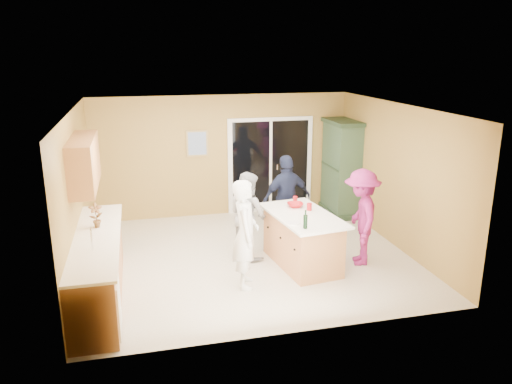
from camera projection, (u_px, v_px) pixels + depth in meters
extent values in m
plane|color=beige|center=(249.00, 257.00, 8.75)|extent=(5.50, 5.50, 0.00)
cube|color=white|center=(248.00, 108.00, 8.03)|extent=(5.50, 5.00, 0.10)
cube|color=tan|center=(223.00, 156.00, 10.73)|extent=(5.50, 0.10, 2.60)
cube|color=tan|center=(294.00, 238.00, 6.06)|extent=(5.50, 0.10, 2.60)
cube|color=tan|center=(77.00, 197.00, 7.77)|extent=(0.10, 5.00, 2.60)
cube|color=tan|center=(397.00, 176.00, 9.01)|extent=(0.10, 5.00, 2.60)
cube|color=#C8804E|center=(98.00, 268.00, 7.23)|extent=(0.60, 3.00, 0.90)
cube|color=white|center=(94.00, 308.00, 6.22)|extent=(0.62, 0.60, 0.72)
cube|color=white|center=(97.00, 238.00, 7.10)|extent=(0.65, 3.05, 0.04)
cylinder|color=silver|center=(92.00, 240.00, 6.59)|extent=(0.02, 0.02, 0.30)
cube|color=#C8804E|center=(84.00, 163.00, 7.46)|extent=(0.35, 1.60, 0.75)
cube|color=white|center=(270.00, 165.00, 11.00)|extent=(1.90, 0.05, 2.10)
cube|color=black|center=(270.00, 165.00, 10.99)|extent=(1.70, 0.03, 1.94)
cube|color=white|center=(270.00, 165.00, 10.99)|extent=(0.06, 0.04, 1.94)
cube|color=silver|center=(277.00, 167.00, 11.02)|extent=(0.02, 0.03, 0.12)
cube|color=#A18750|center=(197.00, 143.00, 10.50)|extent=(0.46, 0.03, 0.56)
cube|color=#4C689E|center=(197.00, 143.00, 10.49)|extent=(0.38, 0.02, 0.48)
cube|color=#C8804E|center=(302.00, 241.00, 8.34)|extent=(0.97, 1.60, 0.86)
cube|color=white|center=(303.00, 215.00, 8.21)|extent=(1.14, 1.81, 0.04)
cube|color=black|center=(302.00, 262.00, 8.44)|extent=(0.89, 1.51, 0.10)
cube|color=#213622|center=(339.00, 210.00, 11.07)|extent=(0.57, 1.09, 0.12)
cube|color=#375339|center=(341.00, 168.00, 10.81)|extent=(0.51, 1.02, 1.93)
cube|color=#213622|center=(343.00, 122.00, 10.53)|extent=(0.59, 1.13, 0.08)
imported|color=silver|center=(245.00, 234.00, 7.48)|extent=(0.51, 0.68, 1.68)
imported|color=#9B9B9E|center=(248.00, 215.00, 8.60)|extent=(0.83, 0.91, 1.52)
imported|color=#1C263E|center=(287.00, 199.00, 9.26)|extent=(1.03, 0.58, 1.66)
imported|color=#942072|center=(361.00, 217.00, 8.31)|extent=(0.88, 1.18, 1.63)
imported|color=#A51217|center=(295.00, 205.00, 8.58)|extent=(0.32, 0.32, 0.07)
imported|color=#A2101C|center=(96.00, 215.00, 7.42)|extent=(0.22, 0.17, 0.38)
cylinder|color=#A51217|center=(295.00, 199.00, 8.81)|extent=(0.10, 0.10, 0.12)
cylinder|color=#A51217|center=(309.00, 207.00, 8.39)|extent=(0.09, 0.09, 0.13)
cylinder|color=black|center=(305.00, 222.00, 7.54)|extent=(0.07, 0.07, 0.21)
cylinder|color=black|center=(306.00, 213.00, 7.50)|extent=(0.02, 0.02, 0.08)
cylinder|color=silver|center=(294.00, 223.00, 7.79)|extent=(0.25, 0.25, 0.01)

